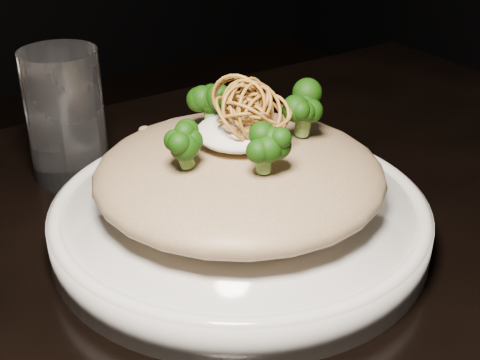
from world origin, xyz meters
The scene contains 6 objects.
plate centered at (0.03, 0.06, 0.77)m, with size 0.31×0.31×0.03m, color silver.
risotto centered at (0.03, 0.06, 0.81)m, with size 0.24×0.24×0.05m, color brown.
broccoli centered at (0.03, 0.06, 0.86)m, with size 0.16×0.16×0.06m, color black, non-canonical shape.
cheese centered at (0.04, 0.07, 0.84)m, with size 0.07×0.07×0.02m, color white.
shallots centered at (0.04, 0.06, 0.87)m, with size 0.05×0.05×0.03m, color #8F5F1E, non-canonical shape.
drinking_glass centered at (-0.05, 0.24, 0.81)m, with size 0.07×0.07×0.13m, color silver.
Camera 1 is at (-0.23, -0.34, 1.06)m, focal length 50.00 mm.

